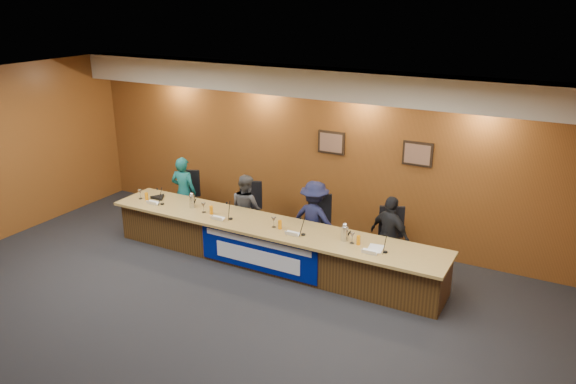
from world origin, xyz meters
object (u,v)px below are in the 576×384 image
at_px(office_chair_c, 317,229).
at_px(office_chair_d, 391,245).
at_px(dais_body, 270,245).
at_px(panelist_b, 246,208).
at_px(banner, 257,253).
at_px(office_chair_a, 188,202).
at_px(office_chair_b, 249,215).
at_px(speakerphone, 159,197).
at_px(panelist_c, 314,219).
at_px(carafe_left, 192,202).
at_px(panelist_d, 390,236).
at_px(carafe_right, 345,234).
at_px(panelist_a, 184,192).

height_order(office_chair_c, office_chair_d, same).
relative_size(dais_body, panelist_b, 4.63).
distance_m(banner, office_chair_a, 2.61).
bearing_deg(office_chair_b, speakerphone, -178.81).
bearing_deg(panelist_c, carafe_left, 21.48).
bearing_deg(office_chair_b, panelist_b, -112.62).
bearing_deg(office_chair_d, office_chair_c, 157.23).
xyz_separation_m(dais_body, panelist_b, (-0.88, 0.64, 0.30)).
height_order(panelist_d, office_chair_d, panelist_d).
relative_size(panelist_b, office_chair_b, 2.70).
relative_size(carafe_left, speakerphone, 0.72).
height_order(panelist_d, carafe_right, panelist_d).
bearing_deg(office_chair_a, banner, -50.05).
relative_size(office_chair_d, carafe_left, 2.09).
bearing_deg(office_chair_d, office_chair_b, 157.23).
height_order(panelist_a, carafe_right, panelist_a).
relative_size(panelist_c, office_chair_c, 2.90).
bearing_deg(office_chair_b, office_chair_c, -22.62).
distance_m(office_chair_a, carafe_left, 1.12).
distance_m(office_chair_c, speakerphone, 3.08).
relative_size(panelist_a, carafe_left, 6.21).
height_order(dais_body, speakerphone, speakerphone).
height_order(office_chair_c, carafe_left, carafe_left).
xyz_separation_m(dais_body, carafe_left, (-1.61, -0.02, 0.52)).
bearing_deg(speakerphone, panelist_a, 78.57).
distance_m(panelist_d, carafe_right, 0.87).
bearing_deg(carafe_left, office_chair_c, 19.62).
height_order(office_chair_a, carafe_left, carafe_left).
distance_m(panelist_c, panelist_d, 1.37).
xyz_separation_m(panelist_a, carafe_right, (3.72, -0.67, 0.15)).
distance_m(office_chair_a, office_chair_b, 1.46).
xyz_separation_m(dais_body, office_chair_c, (0.53, 0.74, 0.13)).
relative_size(office_chair_c, speakerphone, 1.50).
height_order(office_chair_b, office_chair_c, same).
xyz_separation_m(panelist_a, office_chair_a, (0.00, 0.10, -0.23)).
distance_m(panelist_b, office_chair_c, 1.42).
relative_size(panelist_b, carafe_right, 5.49).
distance_m(panelist_a, office_chair_d, 4.25).
bearing_deg(carafe_left, panelist_a, 137.60).
relative_size(office_chair_b, speakerphone, 1.50).
bearing_deg(banner, panelist_d, 29.06).
height_order(panelist_b, carafe_right, panelist_b).
bearing_deg(panelist_d, carafe_right, 74.29).
height_order(panelist_b, office_chair_a, panelist_b).
xyz_separation_m(dais_body, carafe_right, (1.38, -0.03, 0.52)).
bearing_deg(carafe_left, office_chair_b, 46.18).
bearing_deg(office_chair_a, panelist_a, -113.74).
bearing_deg(panelist_a, panelist_b, 170.93).
height_order(panelist_a, panelist_d, panelist_a).
xyz_separation_m(dais_body, speakerphone, (-2.46, 0.04, 0.43)).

